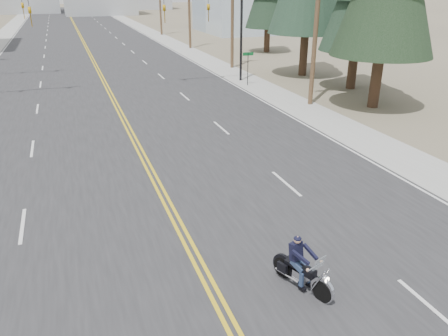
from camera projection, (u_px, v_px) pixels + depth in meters
name	position (u px, v px, depth m)	size (l,w,h in m)	color
road	(81.00, 38.00, 66.62)	(20.00, 200.00, 0.01)	#303033
sidewalk_right	(156.00, 35.00, 70.22)	(3.00, 200.00, 0.01)	#A5A5A0
traffic_mast_right	(218.00, 20.00, 34.59)	(7.10, 0.26, 7.00)	black
street_sign	(248.00, 63.00, 34.64)	(0.90, 0.06, 2.62)	black
utility_pole_b	(317.00, 12.00, 27.48)	(2.20, 0.30, 11.50)	brown
utility_pole_c	(232.00, 6.00, 40.58)	(2.20, 0.30, 11.00)	brown
motorcyclist	(303.00, 265.00, 11.52)	(0.82, 1.91, 1.49)	black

